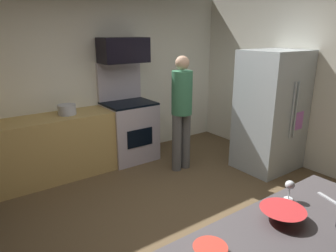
# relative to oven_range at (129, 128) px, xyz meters

# --- Properties ---
(ground_plane) EXTENTS (5.20, 4.80, 0.02)m
(ground_plane) POSITION_rel_oven_range_xyz_m (-0.47, -1.98, -0.53)
(ground_plane) COLOR brown
(wall_back) EXTENTS (5.20, 0.12, 2.60)m
(wall_back) POSITION_rel_oven_range_xyz_m (-0.47, 0.36, 0.78)
(wall_back) COLOR white
(wall_back) RESTS_ON ground
(wall_right) EXTENTS (0.12, 4.80, 2.60)m
(wall_right) POSITION_rel_oven_range_xyz_m (2.07, -1.98, 0.78)
(wall_right) COLOR white
(wall_right) RESTS_ON ground
(lower_cabinet_run) EXTENTS (2.40, 0.60, 0.90)m
(lower_cabinet_run) POSITION_rel_oven_range_xyz_m (-1.37, 0.00, -0.07)
(lower_cabinet_run) COLOR tan
(lower_cabinet_run) RESTS_ON ground
(oven_range) EXTENTS (0.76, 0.65, 1.56)m
(oven_range) POSITION_rel_oven_range_xyz_m (0.00, 0.00, 0.00)
(oven_range) COLOR #BEB3BF
(oven_range) RESTS_ON ground
(microwave) EXTENTS (0.74, 0.38, 0.38)m
(microwave) POSITION_rel_oven_range_xyz_m (-0.00, 0.08, 1.23)
(microwave) COLOR black
(microwave) RESTS_ON oven_range
(refrigerator) EXTENTS (0.89, 0.76, 1.78)m
(refrigerator) POSITION_rel_oven_range_xyz_m (1.56, -1.53, 0.37)
(refrigerator) COLOR silver
(refrigerator) RESTS_ON ground
(person_cook) EXTENTS (0.31, 0.30, 1.70)m
(person_cook) POSITION_rel_oven_range_xyz_m (0.44, -0.82, 0.44)
(person_cook) COLOR #5A5A5A
(person_cook) RESTS_ON ground
(mixing_bowl_large) EXTENTS (0.19, 0.19, 0.04)m
(mixing_bowl_large) POSITION_rel_oven_range_xyz_m (-1.30, -3.27, 0.40)
(mixing_bowl_large) COLOR red
(mixing_bowl_large) RESTS_ON counter_island
(mixing_bowl_small) EXTENTS (0.28, 0.28, 0.07)m
(mixing_bowl_small) POSITION_rel_oven_range_xyz_m (-0.73, -3.30, 0.42)
(mixing_bowl_small) COLOR red
(mixing_bowl_small) RESTS_ON counter_island
(wine_glass_mid) EXTENTS (0.06, 0.06, 0.14)m
(wine_glass_mid) POSITION_rel_oven_range_xyz_m (-0.48, -3.18, 0.48)
(wine_glass_mid) COLOR silver
(wine_glass_mid) RESTS_ON counter_island
(knife_chef) EXTENTS (0.10, 0.28, 0.01)m
(knife_chef) POSITION_rel_oven_range_xyz_m (-0.27, -3.39, 0.38)
(knife_chef) COLOR #B7BABF
(knife_chef) RESTS_ON counter_island
(stock_pot) EXTENTS (0.25, 0.25, 0.14)m
(stock_pot) POSITION_rel_oven_range_xyz_m (-0.97, 0.00, 0.45)
(stock_pot) COLOR #B5BAC7
(stock_pot) RESTS_ON lower_cabinet_run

